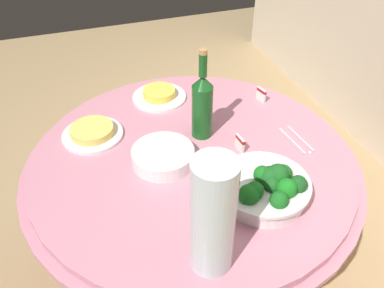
{
  "coord_description": "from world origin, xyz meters",
  "views": [
    {
      "loc": [
        1.0,
        -0.35,
        1.64
      ],
      "look_at": [
        0.0,
        0.0,
        0.79
      ],
      "focal_mm": 38.02,
      "sensor_mm": 36.0,
      "label": 1
    }
  ],
  "objects_px": {
    "plate_stack": "(163,156)",
    "wine_bottle": "(202,105)",
    "serving_tongs": "(298,141)",
    "label_placard_front": "(261,94)",
    "label_placard_mid": "(240,143)",
    "broccoli_bowl": "(266,187)",
    "decorative_fruit_vase": "(213,220)",
    "food_plate_fried_egg": "(159,95)",
    "food_plate_noodles": "(92,132)"
  },
  "relations": [
    {
      "from": "serving_tongs",
      "to": "label_placard_front",
      "type": "distance_m",
      "value": 0.29
    },
    {
      "from": "food_plate_noodles",
      "to": "food_plate_fried_egg",
      "type": "distance_m",
      "value": 0.34
    },
    {
      "from": "broccoli_bowl",
      "to": "plate_stack",
      "type": "xyz_separation_m",
      "value": [
        -0.26,
        -0.25,
        -0.02
      ]
    },
    {
      "from": "plate_stack",
      "to": "decorative_fruit_vase",
      "type": "distance_m",
      "value": 0.44
    },
    {
      "from": "broccoli_bowl",
      "to": "decorative_fruit_vase",
      "type": "distance_m",
      "value": 0.31
    },
    {
      "from": "plate_stack",
      "to": "serving_tongs",
      "type": "distance_m",
      "value": 0.49
    },
    {
      "from": "serving_tongs",
      "to": "food_plate_fried_egg",
      "type": "xyz_separation_m",
      "value": [
        -0.44,
        -0.39,
        0.01
      ]
    },
    {
      "from": "food_plate_noodles",
      "to": "label_placard_mid",
      "type": "relative_size",
      "value": 4.0
    },
    {
      "from": "broccoli_bowl",
      "to": "serving_tongs",
      "type": "height_order",
      "value": "broccoli_bowl"
    },
    {
      "from": "wine_bottle",
      "to": "label_placard_front",
      "type": "distance_m",
      "value": 0.35
    },
    {
      "from": "food_plate_noodles",
      "to": "label_placard_front",
      "type": "bearing_deg",
      "value": 91.33
    },
    {
      "from": "serving_tongs",
      "to": "label_placard_front",
      "type": "xyz_separation_m",
      "value": [
        -0.29,
        -0.0,
        0.03
      ]
    },
    {
      "from": "broccoli_bowl",
      "to": "food_plate_fried_egg",
      "type": "xyz_separation_m",
      "value": [
        -0.65,
        -0.15,
        -0.03
      ]
    },
    {
      "from": "plate_stack",
      "to": "label_placard_front",
      "type": "height_order",
      "value": "label_placard_front"
    },
    {
      "from": "label_placard_front",
      "to": "label_placard_mid",
      "type": "relative_size",
      "value": 1.0
    },
    {
      "from": "broccoli_bowl",
      "to": "food_plate_fried_egg",
      "type": "distance_m",
      "value": 0.67
    },
    {
      "from": "decorative_fruit_vase",
      "to": "serving_tongs",
      "type": "bearing_deg",
      "value": 127.7
    },
    {
      "from": "wine_bottle",
      "to": "food_plate_noodles",
      "type": "relative_size",
      "value": 1.53
    },
    {
      "from": "label_placard_mid",
      "to": "plate_stack",
      "type": "bearing_deg",
      "value": -96.02
    },
    {
      "from": "label_placard_front",
      "to": "label_placard_mid",
      "type": "distance_m",
      "value": 0.34
    },
    {
      "from": "broccoli_bowl",
      "to": "food_plate_fried_egg",
      "type": "height_order",
      "value": "broccoli_bowl"
    },
    {
      "from": "decorative_fruit_vase",
      "to": "label_placard_mid",
      "type": "distance_m",
      "value": 0.49
    },
    {
      "from": "broccoli_bowl",
      "to": "decorative_fruit_vase",
      "type": "height_order",
      "value": "decorative_fruit_vase"
    },
    {
      "from": "broccoli_bowl",
      "to": "decorative_fruit_vase",
      "type": "bearing_deg",
      "value": -56.51
    },
    {
      "from": "broccoli_bowl",
      "to": "plate_stack",
      "type": "relative_size",
      "value": 1.33
    },
    {
      "from": "wine_bottle",
      "to": "food_plate_fried_egg",
      "type": "xyz_separation_m",
      "value": [
        -0.29,
        -0.08,
        -0.11
      ]
    },
    {
      "from": "serving_tongs",
      "to": "label_placard_mid",
      "type": "xyz_separation_m",
      "value": [
        -0.03,
        -0.22,
        0.03
      ]
    },
    {
      "from": "serving_tongs",
      "to": "label_placard_mid",
      "type": "height_order",
      "value": "label_placard_mid"
    },
    {
      "from": "serving_tongs",
      "to": "food_plate_noodles",
      "type": "bearing_deg",
      "value": -111.6
    },
    {
      "from": "food_plate_noodles",
      "to": "broccoli_bowl",
      "type": "bearing_deg",
      "value": 43.04
    },
    {
      "from": "plate_stack",
      "to": "food_plate_fried_egg",
      "type": "distance_m",
      "value": 0.4
    },
    {
      "from": "label_placard_mid",
      "to": "food_plate_fried_egg",
      "type": "bearing_deg",
      "value": -157.03
    },
    {
      "from": "broccoli_bowl",
      "to": "plate_stack",
      "type": "distance_m",
      "value": 0.36
    },
    {
      "from": "serving_tongs",
      "to": "food_plate_fried_egg",
      "type": "distance_m",
      "value": 0.59
    },
    {
      "from": "food_plate_fried_egg",
      "to": "label_placard_front",
      "type": "xyz_separation_m",
      "value": [
        0.15,
        0.39,
        0.01
      ]
    },
    {
      "from": "food_plate_noodles",
      "to": "plate_stack",
      "type": "bearing_deg",
      "value": 43.09
    },
    {
      "from": "food_plate_fried_egg",
      "to": "label_placard_front",
      "type": "height_order",
      "value": "label_placard_front"
    },
    {
      "from": "serving_tongs",
      "to": "food_plate_noodles",
      "type": "distance_m",
      "value": 0.74
    },
    {
      "from": "plate_stack",
      "to": "wine_bottle",
      "type": "bearing_deg",
      "value": 119.5
    },
    {
      "from": "wine_bottle",
      "to": "food_plate_fried_egg",
      "type": "bearing_deg",
      "value": -164.06
    },
    {
      "from": "wine_bottle",
      "to": "label_placard_front",
      "type": "bearing_deg",
      "value": 113.76
    },
    {
      "from": "broccoli_bowl",
      "to": "food_plate_fried_egg",
      "type": "bearing_deg",
      "value": -166.71
    },
    {
      "from": "label_placard_mid",
      "to": "label_placard_front",
      "type": "bearing_deg",
      "value": 140.89
    },
    {
      "from": "broccoli_bowl",
      "to": "wine_bottle",
      "type": "bearing_deg",
      "value": -168.83
    },
    {
      "from": "decorative_fruit_vase",
      "to": "plate_stack",
      "type": "bearing_deg",
      "value": -178.68
    },
    {
      "from": "broccoli_bowl",
      "to": "wine_bottle",
      "type": "relative_size",
      "value": 0.83
    },
    {
      "from": "plate_stack",
      "to": "wine_bottle",
      "type": "distance_m",
      "value": 0.23
    },
    {
      "from": "broccoli_bowl",
      "to": "label_placard_front",
      "type": "relative_size",
      "value": 5.09
    },
    {
      "from": "plate_stack",
      "to": "decorative_fruit_vase",
      "type": "xyz_separation_m",
      "value": [
        0.42,
        0.01,
        0.14
      ]
    },
    {
      "from": "label_placard_front",
      "to": "serving_tongs",
      "type": "bearing_deg",
      "value": 0.55
    }
  ]
}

